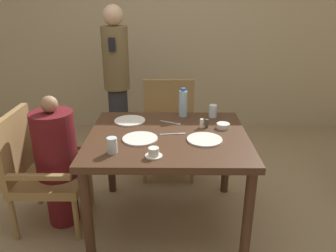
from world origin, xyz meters
TOP-DOWN VIEW (x-y plane):
  - ground_plane at (0.00, 0.00)m, footprint 16.00×16.00m
  - wall_back at (0.00, 2.17)m, footprint 8.00×0.06m
  - dining_table at (0.00, 0.00)m, footprint 1.19×1.02m
  - chair_left_side at (-1.01, 0.00)m, footprint 0.53×0.53m
  - diner_in_left_chair at (-0.86, 0.00)m, footprint 0.32×0.32m
  - chair_far_side at (0.00, 0.92)m, footprint 0.53×0.53m
  - standing_host at (-0.58, 1.29)m, footprint 0.28×0.32m
  - plate_main_left at (-0.32, 0.28)m, footprint 0.25×0.25m
  - plate_main_right at (0.26, -0.10)m, footprint 0.25×0.25m
  - plate_dessert_center at (-0.20, -0.09)m, footprint 0.25×0.25m
  - teacup_with_saucer at (-0.09, -0.36)m, footprint 0.11×0.11m
  - bowl_small at (0.43, 0.14)m, footprint 0.10×0.10m
  - water_bottle at (0.13, 0.41)m, footprint 0.07×0.07m
  - glass_tall_near at (-0.36, -0.31)m, footprint 0.07×0.07m
  - glass_tall_mid at (0.38, 0.39)m, footprint 0.07×0.07m
  - salt_shaker at (0.26, 0.15)m, footprint 0.03×0.03m
  - pepper_shaker at (0.30, 0.15)m, footprint 0.03×0.03m
  - fork_beside_plate at (0.04, 0.24)m, footprint 0.17×0.10m
  - knife_beside_plate at (0.05, 0.01)m, footprint 0.20×0.04m

SIDE VIEW (x-z plane):
  - ground_plane at x=0.00m, z-range 0.00..0.00m
  - chair_left_side at x=-1.01m, z-range 0.03..0.96m
  - chair_far_side at x=0.00m, z-range 0.03..0.96m
  - diner_in_left_chair at x=-0.86m, z-range 0.01..1.09m
  - dining_table at x=0.00m, z-range 0.29..1.06m
  - fork_beside_plate at x=0.04m, z-range 0.77..0.78m
  - knife_beside_plate at x=0.05m, z-range 0.77..0.78m
  - plate_main_left at x=-0.32m, z-range 0.77..0.79m
  - plate_main_right at x=0.26m, z-range 0.77..0.79m
  - plate_dessert_center at x=-0.20m, z-range 0.77..0.79m
  - bowl_small at x=0.43m, z-range 0.77..0.81m
  - teacup_with_saucer at x=-0.09m, z-range 0.77..0.83m
  - pepper_shaker at x=0.30m, z-range 0.77..0.84m
  - salt_shaker at x=0.26m, z-range 0.77..0.85m
  - glass_tall_near at x=-0.36m, z-range 0.77..0.88m
  - glass_tall_mid at x=0.38m, z-range 0.77..0.88m
  - water_bottle at x=0.13m, z-range 0.77..1.01m
  - standing_host at x=-0.58m, z-range 0.06..1.73m
  - wall_back at x=0.00m, z-range 0.00..2.80m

